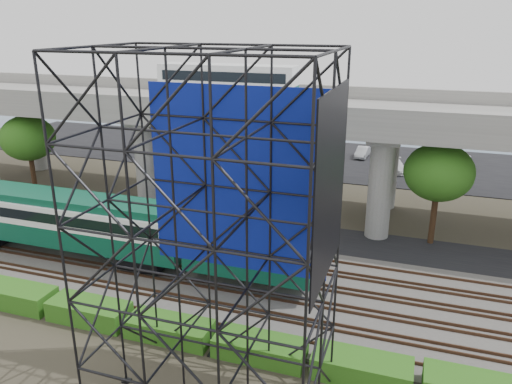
% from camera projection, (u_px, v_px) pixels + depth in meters
% --- Properties ---
extents(ground, '(140.00, 140.00, 0.00)m').
position_uv_depth(ground, '(189.00, 294.00, 30.58)').
color(ground, '#474233').
rests_on(ground, ground).
extents(ballast_bed, '(90.00, 12.00, 0.20)m').
position_uv_depth(ballast_bed, '(202.00, 278.00, 32.34)').
color(ballast_bed, slate).
rests_on(ballast_bed, ground).
extents(service_road, '(90.00, 5.00, 0.08)m').
position_uv_depth(service_road, '(246.00, 229.00, 39.97)').
color(service_road, black).
rests_on(service_road, ground).
extents(parking_lot, '(90.00, 18.00, 0.08)m').
position_uv_depth(parking_lot, '(311.00, 157.00, 61.03)').
color(parking_lot, black).
rests_on(parking_lot, ground).
extents(harbor_water, '(140.00, 40.00, 0.03)m').
position_uv_depth(harbor_water, '(341.00, 124.00, 80.75)').
color(harbor_water, '#40516A').
rests_on(harbor_water, ground).
extents(rail_tracks, '(90.00, 9.52, 0.16)m').
position_uv_depth(rail_tracks, '(202.00, 275.00, 32.28)').
color(rail_tracks, '#472D1E').
rests_on(rail_tracks, ballast_bed).
extents(commuter_train, '(29.30, 3.06, 4.30)m').
position_uv_depth(commuter_train, '(87.00, 222.00, 34.00)').
color(commuter_train, black).
rests_on(commuter_train, rail_tracks).
extents(overpass, '(80.00, 12.00, 12.40)m').
position_uv_depth(overpass, '(265.00, 116.00, 42.32)').
color(overpass, '#9E9B93').
rests_on(overpass, ground).
extents(scaffold_tower, '(9.36, 6.36, 15.00)m').
position_uv_depth(scaffold_tower, '(211.00, 249.00, 19.42)').
color(scaffold_tower, black).
rests_on(scaffold_tower, ground).
extents(hedge_strip, '(34.60, 1.80, 1.20)m').
position_uv_depth(hedge_strip, '(170.00, 328.00, 26.24)').
color(hedge_strip, '#2A5C15').
rests_on(hedge_strip, ground).
extents(trees, '(40.94, 16.94, 7.69)m').
position_uv_depth(trees, '(218.00, 142.00, 44.66)').
color(trees, '#382314').
rests_on(trees, ground).
extents(suv, '(4.83, 2.54, 1.30)m').
position_uv_depth(suv, '(205.00, 216.00, 40.78)').
color(suv, black).
rests_on(suv, service_road).
extents(parked_cars, '(37.41, 9.85, 1.32)m').
position_uv_depth(parked_cars, '(308.00, 153.00, 60.51)').
color(parked_cars, silver).
rests_on(parked_cars, parking_lot).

